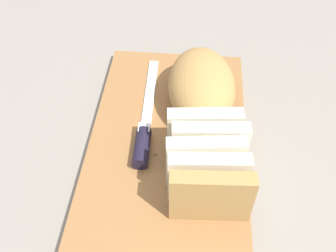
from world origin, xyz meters
name	(u,v)px	position (x,y,z in m)	size (l,w,h in m)	color
ground_plane	(168,146)	(0.00, 0.00, 0.00)	(3.00, 3.00, 0.00)	gray
cutting_board	(168,142)	(0.00, 0.00, 0.01)	(0.44, 0.25, 0.02)	#9E6B3D
bread_loaf	(203,111)	(-0.03, 0.05, 0.06)	(0.33, 0.15, 0.09)	tan
bread_knife	(144,136)	(0.01, -0.04, 0.03)	(0.26, 0.04, 0.03)	silver
crumb_near_knife	(155,154)	(0.04, -0.02, 0.02)	(0.00, 0.00, 0.00)	#A8753D
crumb_near_loaf	(145,149)	(0.03, -0.03, 0.02)	(0.01, 0.01, 0.01)	#A8753D
crumb_stray_left	(193,129)	(-0.02, 0.04, 0.02)	(0.00, 0.00, 0.00)	#A8753D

